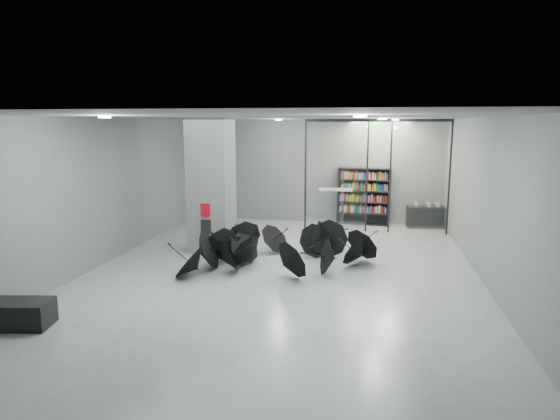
% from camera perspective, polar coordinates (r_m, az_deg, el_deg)
% --- Properties ---
extents(room, '(14.00, 14.02, 4.01)m').
position_cam_1_polar(room, '(12.29, 0.10, 5.39)').
color(room, gray).
rests_on(room, ground).
extents(column, '(1.20, 1.20, 4.00)m').
position_cam_1_polar(column, '(14.93, -7.99, 2.87)').
color(column, slate).
rests_on(column, ground).
extents(fire_cabinet, '(0.28, 0.04, 0.38)m').
position_cam_1_polar(fire_cabinet, '(14.45, -8.70, 0.00)').
color(fire_cabinet, '#A50A07').
rests_on(fire_cabinet, column).
extents(info_panel, '(0.30, 0.03, 0.42)m').
position_cam_1_polar(info_panel, '(14.54, -8.65, -1.94)').
color(info_panel, black).
rests_on(info_panel, column).
extents(exit_sign, '(0.30, 0.06, 0.15)m').
position_cam_1_polar(exit_sign, '(17.35, 11.29, 9.79)').
color(exit_sign, '#0CE533').
rests_on(exit_sign, room).
extents(glass_partition, '(5.06, 0.08, 4.00)m').
position_cam_1_polar(glass_partition, '(17.63, 11.08, 4.46)').
color(glass_partition, silver).
rests_on(glass_partition, ground).
extents(bench, '(1.66, 0.93, 0.50)m').
position_cam_1_polar(bench, '(10.88, -29.01, -10.54)').
color(bench, black).
rests_on(bench, ground).
extents(bookshelf, '(2.02, 0.63, 2.18)m').
position_cam_1_polar(bookshelf, '(19.00, 9.73, 1.58)').
color(bookshelf, black).
rests_on(bookshelf, ground).
extents(shop_counter, '(1.41, 0.72, 0.81)m').
position_cam_1_polar(shop_counter, '(19.05, 16.59, -0.77)').
color(shop_counter, black).
rests_on(shop_counter, ground).
extents(umbrella_cluster, '(5.42, 4.13, 1.30)m').
position_cam_1_polar(umbrella_cluster, '(13.53, -0.63, -5.06)').
color(umbrella_cluster, black).
rests_on(umbrella_cluster, ground).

